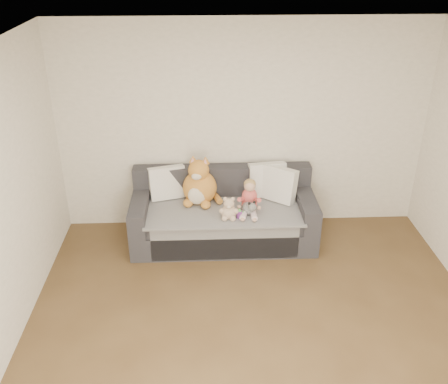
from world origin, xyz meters
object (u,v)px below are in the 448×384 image
(sofa, at_px, (223,217))
(toddler, at_px, (249,198))
(sippy_cup, at_px, (239,213))
(plush_cat, at_px, (200,185))
(teddy_bear, at_px, (229,210))

(sofa, height_order, toddler, toddler)
(sippy_cup, bearing_deg, toddler, 51.11)
(sofa, distance_m, plush_cat, 0.49)
(sofa, distance_m, toddler, 0.47)
(sippy_cup, bearing_deg, sofa, 118.70)
(sofa, relative_size, sippy_cup, 18.45)
(plush_cat, bearing_deg, toddler, -8.98)
(toddler, relative_size, sippy_cup, 3.41)
(plush_cat, height_order, sippy_cup, plush_cat)
(toddler, distance_m, sippy_cup, 0.23)
(toddler, xyz_separation_m, plush_cat, (-0.58, 0.24, 0.06))
(toddler, height_order, sippy_cup, toddler)
(toddler, height_order, teddy_bear, toddler)
(plush_cat, relative_size, teddy_bear, 2.23)
(teddy_bear, bearing_deg, plush_cat, 133.74)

